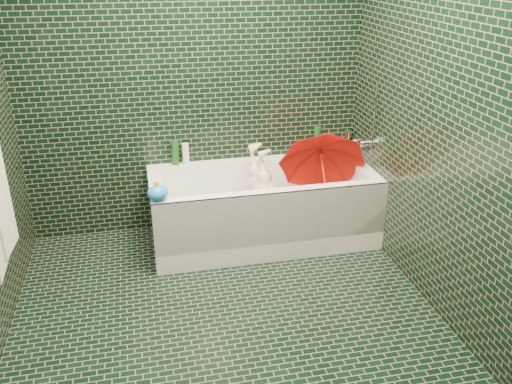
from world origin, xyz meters
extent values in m
plane|color=black|center=(0.00, 0.00, 0.00)|extent=(2.80, 2.80, 0.00)
plane|color=black|center=(0.00, 1.40, 1.25)|extent=(2.80, 0.00, 2.80)
plane|color=black|center=(0.00, -1.40, 1.25)|extent=(2.80, 0.00, 2.80)
plane|color=black|center=(1.30, 0.00, 1.25)|extent=(0.00, 2.80, 2.80)
cube|color=white|center=(0.45, 1.02, 0.07)|extent=(1.70, 0.75, 0.15)
cube|color=white|center=(0.45, 1.35, 0.35)|extent=(1.70, 0.10, 0.40)
cube|color=white|center=(0.45, 0.70, 0.35)|extent=(1.70, 0.10, 0.40)
cube|color=white|center=(1.25, 1.02, 0.35)|extent=(0.10, 0.55, 0.40)
cube|color=white|center=(-0.35, 1.02, 0.35)|extent=(0.10, 0.55, 0.40)
cube|color=white|center=(0.45, 0.66, 0.28)|extent=(1.70, 0.02, 0.55)
cube|color=#52C727|center=(0.45, 1.02, 0.16)|extent=(1.35, 0.47, 0.01)
cube|color=silver|center=(0.45, 1.02, 0.30)|extent=(1.48, 0.53, 0.00)
cylinder|color=silver|center=(1.28, 1.02, 0.73)|extent=(0.14, 0.05, 0.05)
cylinder|color=silver|center=(1.20, 1.08, 0.73)|extent=(0.05, 0.04, 0.04)
cylinder|color=silver|center=(1.27, 0.92, 0.95)|extent=(0.01, 0.01, 0.55)
imported|color=#E8B791|center=(0.47, 1.01, 0.31)|extent=(0.98, 0.47, 0.34)
imported|color=red|center=(0.90, 0.93, 0.55)|extent=(0.90, 0.97, 0.95)
imported|color=white|center=(1.25, 1.32, 0.55)|extent=(0.14, 0.14, 0.28)
imported|color=#4F1F74|center=(1.22, 1.32, 0.55)|extent=(0.12, 0.12, 0.20)
imported|color=#134515|center=(1.05, 1.35, 0.55)|extent=(0.15, 0.15, 0.16)
cylinder|color=#134515|center=(0.97, 1.32, 0.67)|extent=(0.07, 0.07, 0.24)
cylinder|color=silver|center=(1.25, 1.35, 0.64)|extent=(0.06, 0.06, 0.18)
cylinder|color=#134515|center=(-0.17, 1.36, 0.65)|extent=(0.08, 0.08, 0.20)
cylinder|color=white|center=(-0.09, 1.34, 0.64)|extent=(0.06, 0.06, 0.17)
ellipsoid|color=yellow|center=(1.10, 1.33, 0.58)|extent=(0.10, 0.09, 0.06)
sphere|color=yellow|center=(1.13, 1.32, 0.62)|extent=(0.04, 0.04, 0.04)
cone|color=orange|center=(1.15, 1.31, 0.62)|extent=(0.02, 0.02, 0.02)
ellipsoid|color=#1A7FF1|center=(-0.35, 0.71, 0.61)|extent=(0.16, 0.14, 0.11)
cylinder|color=yellow|center=(-0.35, 0.71, 0.67)|extent=(0.04, 0.04, 0.04)
camera|label=1|loc=(-0.43, -2.65, 2.10)|focal=38.00mm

